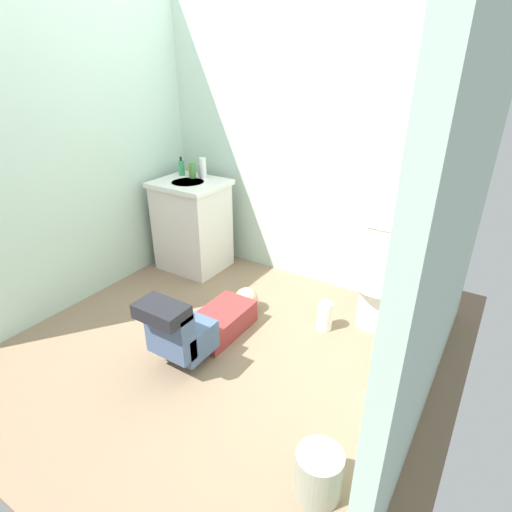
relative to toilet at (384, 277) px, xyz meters
name	(u,v)px	position (x,y,z in m)	size (l,w,h in m)	color
ground_plane	(228,335)	(-0.86, -0.75, -0.39)	(3.04, 3.11, 0.04)	#846B53
wall_back	(305,139)	(-0.86, 0.35, 0.83)	(2.70, 0.08, 2.40)	#B2CEBD
wall_left	(82,145)	(-2.17, -0.75, 0.83)	(0.08, 2.11, 2.40)	#B2CEBD
wall_right	(461,208)	(0.45, -0.75, 0.83)	(0.08, 2.11, 2.40)	#B2CEBD
toilet	(384,277)	(0.00, 0.00, 0.00)	(0.36, 0.46, 0.75)	silver
vanity_cabinet	(192,224)	(-1.75, -0.05, 0.05)	(0.60, 0.52, 0.82)	silver
faucet	(199,172)	(-1.75, 0.09, 0.50)	(0.02, 0.02, 0.10)	silver
person_plumber	(204,323)	(-0.92, -0.94, -0.19)	(0.38, 1.06, 0.52)	maroon
tissue_box	(390,216)	(-0.05, 0.09, 0.43)	(0.22, 0.11, 0.10)	silver
toiletry_bag	(412,219)	(0.10, 0.09, 0.44)	(0.12, 0.09, 0.11)	#B22D3F
soap_dispenser	(181,168)	(-1.94, 0.07, 0.52)	(0.06, 0.06, 0.17)	#389C64
bottle_amber	(191,170)	(-1.85, 0.10, 0.51)	(0.05, 0.05, 0.11)	gold
bottle_green	(192,170)	(-1.79, 0.05, 0.52)	(0.05, 0.05, 0.14)	#4B9A4A
bottle_white	(203,168)	(-1.70, 0.09, 0.54)	(0.06, 0.06, 0.18)	silver
trash_can	(318,474)	(0.19, -1.50, -0.25)	(0.22, 0.22, 0.25)	gray
paper_towel_roll	(325,316)	(-0.30, -0.32, -0.26)	(0.11, 0.11, 0.21)	white
toilet_paper_roll	(379,392)	(0.25, -0.79, -0.32)	(0.11, 0.11, 0.10)	white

